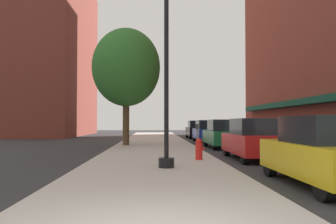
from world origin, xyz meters
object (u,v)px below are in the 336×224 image
(car_yellow, at_px, (325,152))
(car_green, at_px, (223,134))
(lamppost, at_px, (166,68))
(fire_hydrant, at_px, (199,149))
(car_black, at_px, (197,130))
(car_red, at_px, (254,140))
(tree_near, at_px, (126,68))
(parking_meter_near, at_px, (197,134))
(car_blue, at_px, (207,131))

(car_yellow, relative_size, car_green, 1.00)
(lamppost, height_order, car_green, lamppost)
(fire_hydrant, relative_size, car_black, 0.18)
(car_green, bearing_deg, car_black, 89.57)
(car_yellow, bearing_deg, lamppost, 143.36)
(fire_hydrant, distance_m, car_red, 2.59)
(tree_near, xyz_separation_m, car_yellow, (5.74, -13.58, -4.05))
(lamppost, height_order, car_black, lamppost)
(lamppost, bearing_deg, parking_meter_near, 74.46)
(fire_hydrant, height_order, car_red, car_red)
(car_black, bearing_deg, car_blue, -90.23)
(car_yellow, height_order, car_red, same)
(tree_near, relative_size, car_yellow, 1.66)
(car_black, bearing_deg, tree_near, -116.94)
(car_blue, bearing_deg, tree_near, -138.05)
(fire_hydrant, height_order, car_blue, car_blue)
(tree_near, height_order, car_green, tree_near)
(lamppost, relative_size, car_black, 1.37)
(tree_near, distance_m, car_yellow, 15.29)
(parking_meter_near, xyz_separation_m, car_yellow, (1.95, -8.83, -0.14))
(parking_meter_near, height_order, car_green, car_green)
(tree_near, xyz_separation_m, car_blue, (5.74, 4.92, -4.05))
(parking_meter_near, bearing_deg, fire_hydrant, -96.00)
(car_yellow, height_order, car_black, same)
(parking_meter_near, distance_m, car_blue, 9.86)
(car_green, distance_m, car_black, 12.55)
(parking_meter_near, height_order, car_red, car_red)
(car_green, xyz_separation_m, car_black, (0.00, 12.55, 0.00))
(lamppost, distance_m, car_black, 22.69)
(fire_hydrant, xyz_separation_m, tree_near, (-3.38, 8.62, 4.34))
(parking_meter_near, relative_size, car_red, 0.30)
(car_black, bearing_deg, car_red, -90.23)
(parking_meter_near, distance_m, car_red, 3.44)
(tree_near, bearing_deg, car_yellow, -67.10)
(car_green, bearing_deg, car_blue, 89.57)
(tree_near, relative_size, car_black, 1.66)
(car_yellow, xyz_separation_m, car_black, (0.00, 24.99, 0.00))
(fire_hydrant, distance_m, tree_near, 10.22)
(fire_hydrant, xyz_separation_m, car_yellow, (2.36, -4.97, 0.29))
(car_green, relative_size, car_blue, 1.00)
(lamppost, xyz_separation_m, car_blue, (3.65, 15.77, -2.39))
(tree_near, xyz_separation_m, car_green, (5.74, -1.15, -4.05))
(lamppost, height_order, fire_hydrant, lamppost)
(lamppost, xyz_separation_m, car_red, (3.65, 3.28, -2.39))
(parking_meter_near, xyz_separation_m, car_green, (1.95, 3.60, -0.14))
(car_red, bearing_deg, car_yellow, -92.14)
(car_yellow, bearing_deg, car_green, 90.11)
(fire_hydrant, bearing_deg, car_blue, 80.12)
(lamppost, xyz_separation_m, car_black, (3.65, 22.26, -2.39))
(lamppost, xyz_separation_m, fire_hydrant, (1.29, 2.24, -2.68))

